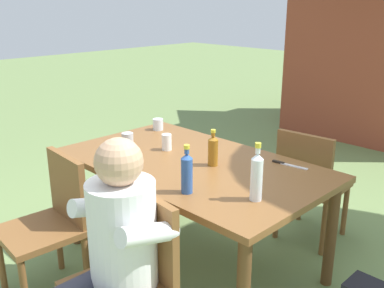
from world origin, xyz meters
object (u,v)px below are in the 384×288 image
(bottle_clear, at_px, (257,176))
(cup_glass, at_px, (158,124))
(person_in_white_shirt, at_px, (109,251))
(cup_steel, at_px, (128,140))
(chair_far_right, at_px, (309,181))
(dining_table, at_px, (192,173))
(bottle_blue, at_px, (187,172))
(bottle_amber, at_px, (213,150))
(table_knife, at_px, (287,164))
(chair_near_right, at_px, (131,273))
(chair_near_left, at_px, (51,219))
(cup_white, at_px, (167,142))

(bottle_clear, bearing_deg, cup_glass, 159.96)
(person_in_white_shirt, height_order, bottle_clear, person_in_white_shirt)
(cup_steel, xyz_separation_m, cup_glass, (-0.19, 0.45, -0.01))
(chair_far_right, relative_size, cup_steel, 8.16)
(dining_table, xyz_separation_m, bottle_blue, (0.32, -0.36, 0.20))
(bottle_amber, xyz_separation_m, cup_glass, (-0.86, 0.28, -0.06))
(dining_table, height_order, bottle_amber, bottle_amber)
(person_in_white_shirt, height_order, table_knife, person_in_white_shirt)
(person_in_white_shirt, height_order, cup_glass, person_in_white_shirt)
(cup_steel, bearing_deg, chair_far_right, 45.14)
(chair_near_right, bearing_deg, chair_near_left, 179.97)
(chair_near_right, distance_m, bottle_blue, 0.59)
(person_in_white_shirt, xyz_separation_m, bottle_blue, (-0.07, 0.56, 0.21))
(chair_far_right, distance_m, table_knife, 0.51)
(chair_near_left, xyz_separation_m, cup_white, (0.10, 0.86, 0.31))
(chair_far_right, bearing_deg, dining_table, -116.12)
(chair_near_left, xyz_separation_m, cup_steel, (-0.14, 0.70, 0.31))
(cup_glass, distance_m, cup_white, 0.51)
(chair_far_right, xyz_separation_m, bottle_clear, (0.25, -0.99, 0.39))
(bottle_blue, bearing_deg, cup_glass, 146.54)
(cup_steel, bearing_deg, bottle_blue, -15.90)
(dining_table, distance_m, table_knife, 0.62)
(dining_table, distance_m, chair_far_right, 0.93)
(chair_far_right, bearing_deg, chair_near_left, -115.79)
(person_in_white_shirt, bearing_deg, chair_near_left, 172.04)
(bottle_clear, bearing_deg, bottle_blue, -149.26)
(dining_table, height_order, bottle_blue, bottle_blue)
(chair_near_left, height_order, person_in_white_shirt, person_in_white_shirt)
(cup_steel, bearing_deg, dining_table, 12.65)
(chair_near_left, bearing_deg, cup_steel, 101.51)
(bottle_blue, bearing_deg, chair_near_left, -147.54)
(dining_table, xyz_separation_m, cup_glass, (-0.72, 0.33, 0.13))
(cup_white, bearing_deg, cup_glass, 146.14)
(cup_steel, relative_size, cup_white, 0.94)
(cup_steel, bearing_deg, bottle_amber, 13.81)
(chair_near_left, height_order, table_knife, chair_near_left)
(cup_steel, bearing_deg, cup_glass, 112.91)
(chair_far_right, height_order, table_knife, chair_far_right)
(cup_glass, bearing_deg, dining_table, -24.47)
(chair_far_right, distance_m, person_in_white_shirt, 1.75)
(chair_near_right, distance_m, table_knife, 1.23)
(dining_table, distance_m, cup_glass, 0.80)
(bottle_clear, xyz_separation_m, cup_white, (-0.94, 0.21, -0.08))
(chair_near_left, height_order, bottle_blue, bottle_blue)
(chair_far_right, height_order, person_in_white_shirt, person_in_white_shirt)
(chair_far_right, bearing_deg, cup_white, -131.78)
(chair_near_right, relative_size, chair_far_right, 1.00)
(bottle_amber, bearing_deg, chair_near_left, -121.56)
(bottle_blue, bearing_deg, person_in_white_shirt, -83.03)
(bottle_clear, height_order, cup_glass, bottle_clear)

